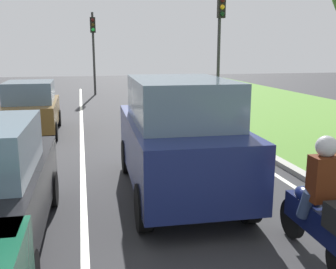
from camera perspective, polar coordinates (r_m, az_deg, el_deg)
ground_plane at (r=13.36m, az=-9.33°, el=-0.08°), size 60.00×60.00×0.00m
lane_line_center at (r=13.35m, az=-12.33°, el=-0.20°), size 0.12×32.00×0.01m
lane_line_right_edge at (r=14.01m, az=5.53°, el=0.61°), size 0.12×32.00×0.01m
grass_verge_right at (r=16.17m, az=22.30°, el=1.41°), size 9.00×48.00×0.06m
curb_right at (r=14.15m, az=7.47°, el=0.92°), size 0.24×48.00×0.12m
car_suv_ahead at (r=7.62m, az=1.49°, el=-0.26°), size 2.08×4.56×2.28m
car_hatchback_far at (r=13.96m, az=-19.11°, el=3.62°), size 1.75×3.71×1.78m
motorcycle at (r=5.70m, az=21.32°, el=-11.84°), size 0.41×1.90×1.01m
rider_person at (r=5.52m, az=21.57°, el=-5.75°), size 0.51×0.41×1.16m
traffic_light_near_right at (r=18.12m, az=7.51°, el=14.55°), size 0.32×0.50×5.38m
traffic_light_far_median at (r=25.16m, az=-10.73°, el=13.23°), size 0.32×0.50×4.99m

